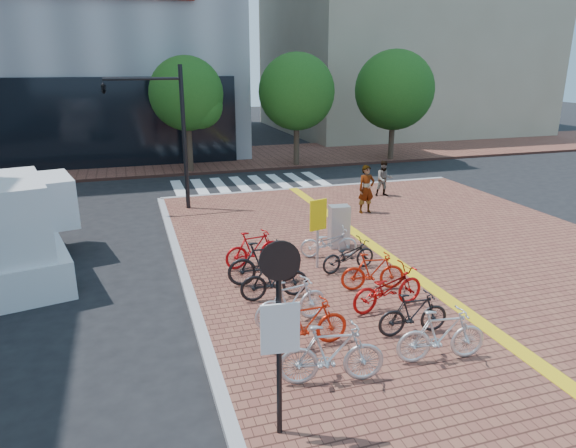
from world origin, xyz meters
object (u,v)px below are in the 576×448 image
object	(u,v)px
bike_10	(348,255)
box_truck	(16,229)
bike_2	(291,302)
traffic_light_pole	(148,112)
pedestrian_b	(384,179)
yellow_sign	(318,221)
utility_box	(339,226)
bike_8	(388,288)
bike_9	(373,271)
bike_11	(329,242)
bike_6	(441,335)
bike_4	(264,262)
bike_1	(307,324)
notice_sign	(280,317)
pedestrian_a	(366,189)
bike_0	(331,354)
bike_3	(274,279)
bike_5	(254,249)

from	to	relation	value
bike_10	box_truck	xyz separation A→B (m)	(-8.69, 2.73, 0.77)
bike_2	traffic_light_pole	distance (m)	11.10
pedestrian_b	yellow_sign	world-z (taller)	yellow_sign
pedestrian_b	traffic_light_pole	world-z (taller)	traffic_light_pole
box_truck	utility_box	bearing A→B (deg)	-5.36
bike_8	traffic_light_pole	distance (m)	11.78
pedestrian_b	bike_9	bearing A→B (deg)	-107.60
bike_10	utility_box	distance (m)	1.95
bike_10	pedestrian_b	distance (m)	8.81
bike_2	bike_8	xyz separation A→B (m)	(2.40, 0.05, -0.02)
bike_8	utility_box	bearing A→B (deg)	-17.22
bike_9	bike_11	size ratio (longest dim) A/B	0.96
bike_6	bike_11	xyz separation A→B (m)	(0.03, 5.88, -0.09)
bike_4	bike_1	bearing A→B (deg)	-177.69
bike_2	notice_sign	bearing A→B (deg)	147.43
traffic_light_pole	bike_8	bearing A→B (deg)	-65.70
pedestrian_b	bike_6	bearing A→B (deg)	-101.23
bike_2	bike_10	bearing A→B (deg)	-57.00
bike_4	yellow_sign	size ratio (longest dim) A/B	0.97
utility_box	pedestrian_a	bearing A→B (deg)	52.53
bike_0	traffic_light_pole	bearing A→B (deg)	21.04
bike_3	bike_4	distance (m)	0.96
bike_2	traffic_light_pole	xyz separation A→B (m)	(-2.26, 10.36, 3.26)
bike_2	utility_box	distance (m)	5.26
bike_9	box_truck	xyz separation A→B (m)	(-8.75, 4.09, 0.72)
bike_4	bike_0	bearing A→B (deg)	-177.58
bike_8	bike_10	bearing A→B (deg)	-11.41
utility_box	notice_sign	bearing A→B (deg)	-118.84
bike_3	bike_2	bearing A→B (deg)	178.97
bike_8	pedestrian_b	distance (m)	10.94
bike_6	pedestrian_b	distance (m)	13.07
bike_2	pedestrian_b	xyz separation A→B (m)	(7.39, 9.77, 0.23)
bike_3	traffic_light_pole	size ratio (longest dim) A/B	0.31
bike_8	pedestrian_b	size ratio (longest dim) A/B	1.27
pedestrian_a	utility_box	xyz separation A→B (m)	(-2.52, -3.28, -0.26)
bike_5	box_truck	xyz separation A→B (m)	(-6.26, 1.63, 0.69)
bike_1	bike_8	xyz separation A→B (m)	(2.39, 1.08, -0.01)
yellow_sign	box_truck	size ratio (longest dim) A/B	0.37
bike_6	utility_box	size ratio (longest dim) A/B	1.35
bike_9	pedestrian_b	size ratio (longest dim) A/B	1.07
utility_box	box_truck	bearing A→B (deg)	174.64
bike_11	notice_sign	distance (m)	7.97
bike_3	utility_box	bearing A→B (deg)	-45.35
bike_5	bike_0	bearing A→B (deg)	168.88
bike_1	box_truck	bearing A→B (deg)	43.53
bike_3	pedestrian_a	world-z (taller)	pedestrian_a
bike_4	box_truck	world-z (taller)	box_truck
bike_5	pedestrian_a	world-z (taller)	pedestrian_a
pedestrian_a	bike_10	bearing A→B (deg)	-123.82
bike_3	bike_8	bearing A→B (deg)	-119.26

